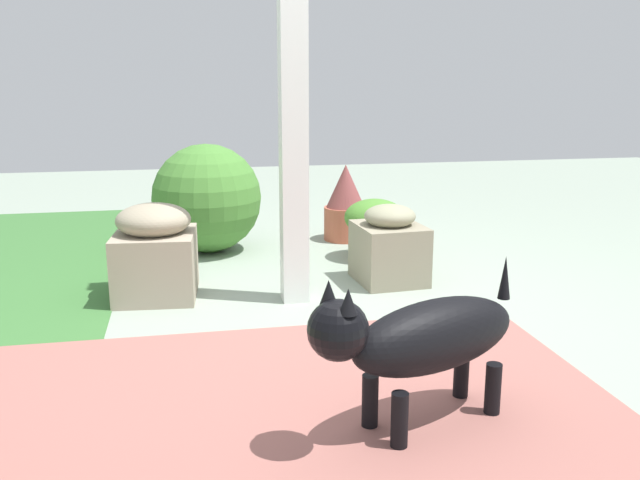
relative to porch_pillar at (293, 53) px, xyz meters
The scene contains 9 objects.
ground_plane 1.35m from the porch_pillar, behind, with size 12.00×12.00×0.00m, color gray.
brick_path 1.86m from the porch_pillar, behind, with size 1.80×2.40×0.02m, color #9B5F56.
porch_pillar is the anchor object (origin of this frame).
stone_planter_nearest 1.24m from the porch_pillar, 69.04° to the right, with size 0.44×0.39×0.46m.
stone_planter_mid 1.28m from the porch_pillar, 74.10° to the left, with size 0.50×0.46×0.51m.
round_shrub 1.53m from the porch_pillar, 19.62° to the left, with size 0.73×0.73×0.73m, color #468033.
terracotta_pot_spiky 1.76m from the porch_pillar, 24.14° to the right, with size 0.31×0.31×0.55m.
terracotta_pot_broad 1.45m from the porch_pillar, 40.86° to the right, with size 0.40×0.40×0.39m.
dog 1.74m from the porch_pillar, behind, with size 0.46×0.81×0.57m.
Camera 1 is at (-3.05, 0.60, 1.17)m, focal length 38.45 mm.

